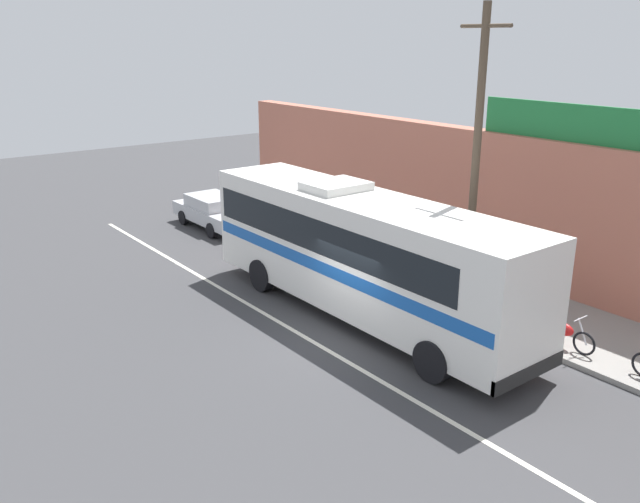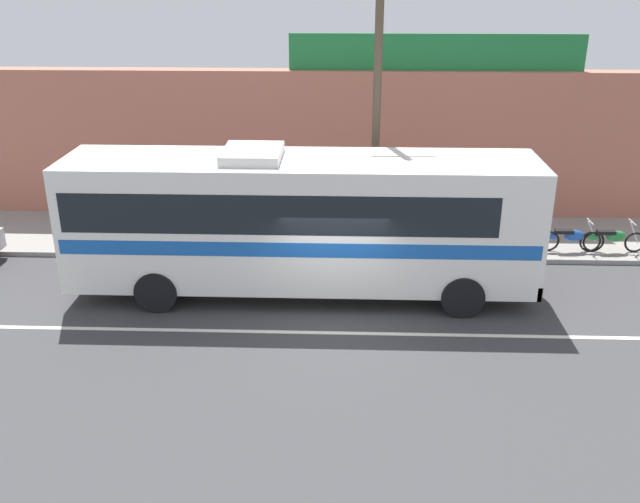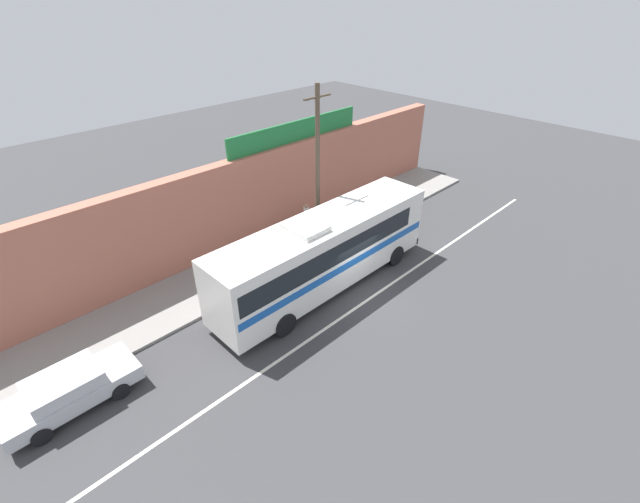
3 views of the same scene
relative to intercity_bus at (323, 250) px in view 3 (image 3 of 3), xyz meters
The scene contains 12 objects.
ground_plane 2.62m from the intercity_bus, 54.67° to the right, with size 70.00×70.00×0.00m, color #3A3A3D.
sidewalk_slab 4.46m from the intercity_bus, 76.45° to the left, with size 30.00×3.60×0.14m, color gray.
storefront_facade 6.11m from the intercity_bus, 81.19° to the left, with size 30.00×0.70×4.80m, color #B26651.
storefront_billboard 7.91m from the intercity_bus, 56.96° to the left, with size 9.10×0.12×1.10m, color #1E7538.
road_center_stripe 3.10m from the intercity_bus, 66.19° to the right, with size 30.00×0.14×0.01m, color silver.
intercity_bus is the anchor object (origin of this frame).
parked_car 10.94m from the intercity_bus, behind, with size 4.33×1.86×1.37m.
utility_pole 3.94m from the intercity_bus, 50.27° to the left, with size 1.60×0.22×8.48m.
motorcycle_orange 8.29m from the intercity_bus, 19.50° to the left, with size 1.90×0.56×0.94m.
motorcycle_green 9.40m from the intercity_bus, 17.01° to the left, with size 1.90×0.56×0.94m.
motorcycle_blue 5.75m from the intercity_bus, 28.34° to the left, with size 1.94×0.56×0.94m.
pedestrian_far_left 5.55m from the intercity_bus, 55.01° to the left, with size 0.30×0.48×1.61m.
Camera 3 is at (-12.66, -10.35, 12.38)m, focal length 24.40 mm.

